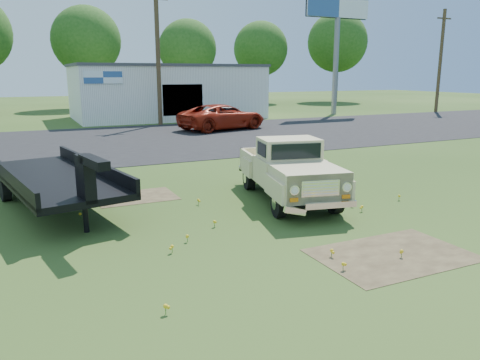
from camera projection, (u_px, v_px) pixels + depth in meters
name	position (u px, v px, depth m)	size (l,w,h in m)	color
ground	(254.00, 222.00, 11.10)	(140.00, 140.00, 0.00)	#254215
asphalt_lot	(123.00, 141.00, 24.32)	(90.00, 14.00, 0.02)	black
dirt_patch_a	(393.00, 255.00, 9.08)	(3.00, 2.00, 0.01)	#433724
dirt_patch_b	(136.00, 197.00, 13.35)	(2.20, 1.60, 0.01)	#433724
commercial_building	(167.00, 91.00, 36.92)	(14.20, 8.20, 4.15)	silver
billboard	(338.00, 11.00, 38.73)	(6.10, 0.45, 11.05)	slate
utility_pole_mid	(158.00, 56.00, 31.13)	(1.60, 0.30, 9.00)	#43331F
utility_pole_east	(440.00, 60.00, 41.99)	(1.60, 0.30, 9.00)	#43331F
treeline_d	(86.00, 41.00, 46.15)	(6.72, 6.72, 10.00)	#39291A
treeline_e	(188.00, 49.00, 49.14)	(6.08, 6.08, 9.04)	#39291A
treeline_f	(261.00, 49.00, 55.45)	(6.40, 6.40, 9.52)	#39291A
treeline_g	(337.00, 42.00, 58.09)	(7.36, 7.36, 10.95)	#39291A
vintage_pickup_truck	(288.00, 169.00, 12.85)	(1.87, 4.80, 1.74)	beige
flatbed_trailer	(53.00, 173.00, 12.19)	(2.21, 6.63, 1.81)	black
red_pickup	(223.00, 117.00, 29.25)	(2.60, 5.65, 1.57)	maroon
dark_sedan	(229.00, 115.00, 31.71)	(1.62, 4.03, 1.37)	black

